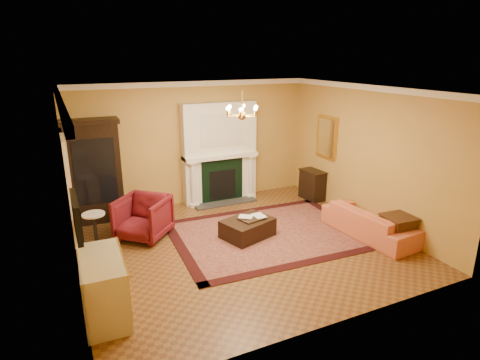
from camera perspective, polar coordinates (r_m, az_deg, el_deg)
floor at (r=8.04m, az=0.28°, el=-9.22°), size 6.00×5.50×0.02m
ceiling at (r=7.21m, az=0.31°, el=12.78°), size 6.00×5.50×0.02m
wall_back at (r=9.97m, az=-6.53°, el=5.18°), size 6.00×0.02×3.00m
wall_front at (r=5.27m, az=13.32°, el=-6.47°), size 6.00×0.02×3.00m
wall_left at (r=6.82m, az=-23.23°, el=-1.91°), size 0.02×5.50×3.00m
wall_right at (r=9.14m, az=17.64°, el=3.34°), size 0.02×5.50×3.00m
fireplace at (r=10.07m, az=-2.89°, el=3.60°), size 1.90×0.70×2.50m
crown_molding at (r=8.09m, az=-2.66°, el=12.76°), size 6.00×5.50×0.12m
doorway at (r=8.58m, az=-23.05°, el=-1.30°), size 0.08×1.05×2.10m
tv_panel at (r=6.31m, az=-22.23°, el=-4.78°), size 0.09×0.95×0.58m
gilt_mirror at (r=10.13m, az=12.23°, el=5.95°), size 0.06×0.76×1.05m
chandelier at (r=7.25m, az=0.31°, el=9.61°), size 0.63×0.55×0.53m
oriental_rug at (r=8.48m, az=4.00°, el=-7.65°), size 4.01×3.09×0.02m
china_cabinet at (r=9.35m, az=-19.96°, el=0.86°), size 1.11×0.52×2.20m
wingback_armchair at (r=8.38m, az=-13.64°, el=-4.94°), size 1.27×1.27×0.95m
pedestal_table at (r=8.12m, az=-19.91°, el=-6.57°), size 0.42×0.42×0.75m
commode at (r=6.17m, az=-18.83°, el=-14.23°), size 0.61×1.23×0.90m
coral_sofa at (r=8.66m, az=18.00°, el=-5.11°), size 0.77×2.09×0.80m
end_table at (r=8.43m, az=21.46°, el=-6.87°), size 0.55×0.55×0.60m
console_table at (r=10.52m, az=10.24°, el=-0.75°), size 0.41×0.68×0.73m
leather_ottoman at (r=8.26m, az=1.08°, el=-6.84°), size 1.16×0.98×0.37m
ottoman_tray at (r=8.20m, az=1.60°, el=-5.52°), size 0.54×0.47×0.03m
book_a at (r=8.07m, az=0.69°, el=-4.72°), size 0.14×0.18×0.28m
book_b at (r=8.17m, az=2.07°, el=-4.35°), size 0.23×0.04×0.31m
topiary_left at (r=9.77m, az=-5.96°, el=4.86°), size 0.17×0.17×0.47m
topiary_right at (r=10.19m, az=0.10°, el=5.29°), size 0.15×0.15×0.41m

